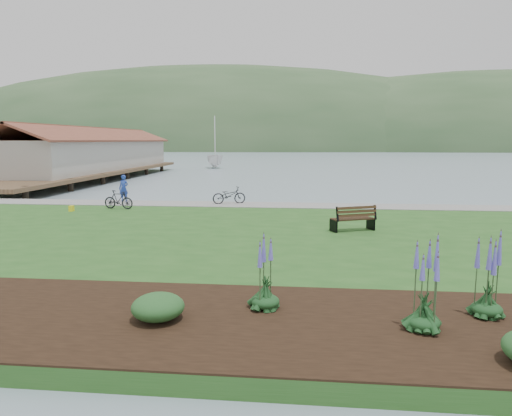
# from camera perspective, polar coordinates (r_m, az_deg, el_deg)

# --- Properties ---
(ground) EXTENTS (600.00, 600.00, 0.00)m
(ground) POSITION_cam_1_polar(r_m,az_deg,el_deg) (19.05, 0.06, -3.76)
(ground) COLOR gray
(ground) RESTS_ON ground
(lawn) EXTENTS (34.00, 20.00, 0.40)m
(lawn) POSITION_cam_1_polar(r_m,az_deg,el_deg) (17.06, -0.61, -4.52)
(lawn) COLOR #23511C
(lawn) RESTS_ON ground
(shoreline_path) EXTENTS (34.00, 2.20, 0.03)m
(shoreline_path) POSITION_cam_1_polar(r_m,az_deg,el_deg) (25.75, 1.57, 0.39)
(shoreline_path) COLOR gray
(shoreline_path) RESTS_ON lawn
(garden_bed) EXTENTS (24.00, 4.40, 0.04)m
(garden_bed) POSITION_cam_1_polar(r_m,az_deg,el_deg) (9.52, 12.69, -14.07)
(garden_bed) COLOR black
(garden_bed) RESTS_ON lawn
(far_hillside) EXTENTS (580.00, 80.00, 38.00)m
(far_hillside) POSITION_cam_1_polar(r_m,az_deg,el_deg) (189.44, 11.31, 7.09)
(far_hillside) COLOR #32522E
(far_hillside) RESTS_ON ground
(pier_pavilion) EXTENTS (8.00, 36.00, 5.40)m
(pier_pavilion) POSITION_cam_1_polar(r_m,az_deg,el_deg) (50.98, -19.77, 6.41)
(pier_pavilion) COLOR #4C3826
(pier_pavilion) RESTS_ON ground
(park_bench) EXTENTS (1.88, 1.33, 1.08)m
(park_bench) POSITION_cam_1_polar(r_m,az_deg,el_deg) (18.76, 12.15, -1.22)
(park_bench) COLOR black
(park_bench) RESTS_ON lawn
(person) EXTENTS (0.76, 0.58, 1.88)m
(person) POSITION_cam_1_polar(r_m,az_deg,el_deg) (28.20, -16.22, 2.65)
(person) COLOR #223D9E
(person) RESTS_ON lawn
(bicycle_a) EXTENTS (1.27, 2.02, 1.00)m
(bicycle_a) POSITION_cam_1_polar(r_m,az_deg,el_deg) (26.24, -3.39, 1.59)
(bicycle_a) COLOR black
(bicycle_a) RESTS_ON lawn
(bicycle_b) EXTENTS (0.71, 1.71, 1.00)m
(bicycle_b) POSITION_cam_1_polar(r_m,az_deg,el_deg) (25.35, -16.81, 1.00)
(bicycle_b) COLOR black
(bicycle_b) RESTS_ON lawn
(sailboat) EXTENTS (11.62, 11.72, 23.86)m
(sailboat) POSITION_cam_1_polar(r_m,az_deg,el_deg) (66.99, -5.11, 4.98)
(sailboat) COLOR silver
(sailboat) RESTS_ON ground
(pannier) EXTENTS (0.19, 0.28, 0.29)m
(pannier) POSITION_cam_1_polar(r_m,az_deg,el_deg) (25.37, -22.08, -0.06)
(pannier) COLOR yellow
(pannier) RESTS_ON lawn
(echium_0) EXTENTS (0.62, 0.62, 1.98)m
(echium_0) POSITION_cam_1_polar(r_m,az_deg,el_deg) (9.31, 20.39, -9.30)
(echium_0) COLOR #153A1B
(echium_0) RESTS_ON garden_bed
(echium_1) EXTENTS (0.62, 0.62, 1.92)m
(echium_1) POSITION_cam_1_polar(r_m,az_deg,el_deg) (10.53, 27.11, -7.81)
(echium_1) COLOR #153A1B
(echium_1) RESTS_ON garden_bed
(echium_4) EXTENTS (0.62, 0.62, 1.89)m
(echium_4) POSITION_cam_1_polar(r_m,az_deg,el_deg) (9.86, 1.18, -8.61)
(echium_4) COLOR #153A1B
(echium_4) RESTS_ON garden_bed
(shrub_0) EXTENTS (1.07, 1.07, 0.53)m
(shrub_0) POSITION_cam_1_polar(r_m,az_deg,el_deg) (9.61, -12.16, -11.99)
(shrub_0) COLOR #1E4C21
(shrub_0) RESTS_ON garden_bed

